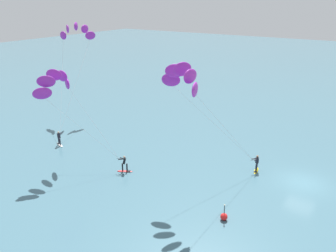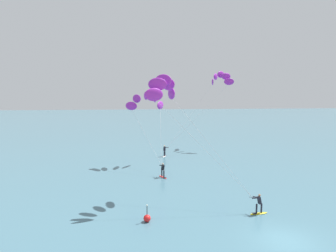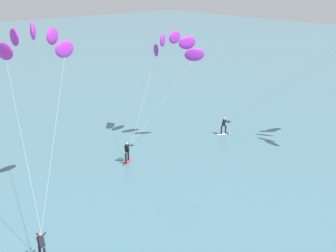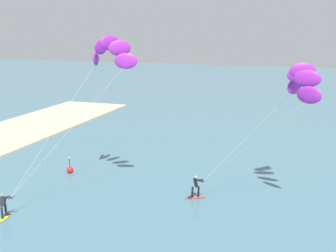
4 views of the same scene
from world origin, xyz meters
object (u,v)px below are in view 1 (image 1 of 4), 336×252
kitesurfer_nearshore (58,85)px  kitesurfer_far_out (76,35)px  kitesurfer_mid_water (186,82)px  marker_buoy (224,217)px

kitesurfer_nearshore → kitesurfer_far_out: size_ratio=0.75×
kitesurfer_mid_water → kitesurfer_nearshore: bearing=97.1°
kitesurfer_mid_water → marker_buoy: size_ratio=8.25×
kitesurfer_far_out → marker_buoy: size_ratio=9.31×
kitesurfer_mid_water → marker_buoy: bearing=-112.6°
kitesurfer_mid_water → kitesurfer_far_out: kitesurfer_far_out is taller
kitesurfer_nearshore → marker_buoy: (-0.28, -17.81, -7.82)m
kitesurfer_nearshore → kitesurfer_mid_water: (1.65, -13.18, 1.67)m
kitesurfer_nearshore → kitesurfer_far_out: (12.08, 10.08, 3.07)m
marker_buoy → kitesurfer_mid_water: bearing=67.4°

